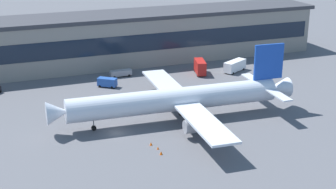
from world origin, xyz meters
TOP-DOWN VIEW (x-y plane):
  - ground_plane at (0.00, 0.00)m, footprint 600.00×600.00m
  - terminal_building at (0.00, 54.00)m, footprint 166.14×18.30m
  - airliner at (15.10, 2.20)m, footprint 57.83×49.57m
  - belt_loader at (12.12, 39.26)m, footprint 6.44×2.20m
  - fuel_truck at (45.98, 31.97)m, footprint 8.69×6.56m
  - crew_van at (5.96, 31.26)m, footprint 5.45×4.94m
  - catering_truck at (34.91, 33.49)m, footprint 4.33×7.62m
  - traffic_cone_0 at (17.55, -4.08)m, footprint 0.44×0.44m
  - traffic_cone_1 at (4.81, -8.43)m, footprint 0.56×0.56m
  - traffic_cone_2 at (5.50, -10.71)m, footprint 0.47×0.47m
  - traffic_cone_3 at (5.26, -13.16)m, footprint 0.60×0.60m

SIDE VIEW (x-z plane):
  - ground_plane at x=0.00m, z-range 0.00..0.00m
  - traffic_cone_0 at x=17.55m, z-range 0.00..0.55m
  - traffic_cone_2 at x=5.50m, z-range 0.00..0.58m
  - traffic_cone_1 at x=4.81m, z-range 0.00..0.70m
  - traffic_cone_3 at x=5.26m, z-range 0.00..0.75m
  - belt_loader at x=12.12m, z-range 0.18..2.13m
  - crew_van at x=5.96m, z-range 0.18..2.73m
  - fuel_truck at x=45.98m, z-range 0.21..3.56m
  - catering_truck at x=34.91m, z-range 0.22..4.37m
  - airliner at x=15.10m, z-range -3.04..13.19m
  - terminal_building at x=0.00m, z-range 0.02..15.94m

